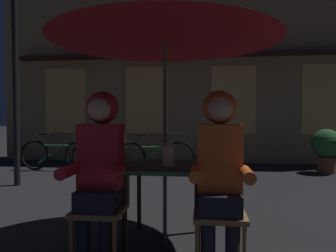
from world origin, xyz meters
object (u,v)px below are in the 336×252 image
object	(u,v)px
patio_umbrella	(165,22)
chair_left	(102,201)
person_left_hooded	(100,159)
cafe_table	(165,176)
lantern	(169,153)
bicycle_third	(155,157)
chair_right	(219,204)
bicycle_nearest	(57,155)
bicycle_second	(108,155)
street_lamp	(15,26)
potted_plant	(326,147)
person_right_hooded	(220,161)

from	to	relation	value
patio_umbrella	chair_left	xyz separation A→B (m)	(-0.48, -0.37, -1.57)
person_left_hooded	cafe_table	bearing A→B (deg)	41.57
lantern	bicycle_third	bearing A→B (deg)	100.74
chair_left	chair_right	xyz separation A→B (m)	(0.96, 0.00, 0.00)
bicycle_nearest	bicycle_third	xyz separation A→B (m)	(2.17, -0.07, 0.00)
lantern	bicycle_second	size ratio (longest dim) A/B	0.14
chair_right	person_left_hooded	xyz separation A→B (m)	(-0.96, -0.06, 0.36)
lantern	chair_right	bearing A→B (deg)	-35.37
street_lamp	bicycle_nearest	distance (m)	2.77
chair_left	potted_plant	xyz separation A→B (m)	(3.39, 4.28, 0.05)
chair_left	bicycle_second	bearing A→B (deg)	106.73
street_lamp	chair_left	bearing A→B (deg)	-46.96
bicycle_nearest	bicycle_third	distance (m)	2.17
patio_umbrella	lantern	distance (m)	1.20
bicycle_second	person_left_hooded	bearing A→B (deg)	-73.50
person_right_hooded	bicycle_third	world-z (taller)	person_right_hooded
bicycle_nearest	bicycle_second	bearing A→B (deg)	0.58
cafe_table	potted_plant	bearing A→B (deg)	53.34
bicycle_nearest	bicycle_third	bearing A→B (deg)	-1.86
patio_umbrella	chair_left	distance (m)	1.68
chair_left	bicycle_second	distance (m)	4.13
chair_right	bicycle_nearest	bearing A→B (deg)	129.82
patio_umbrella	bicycle_second	bearing A→B (deg)	114.96
bicycle_second	potted_plant	size ratio (longest dim) A/B	1.82
cafe_table	patio_umbrella	bearing A→B (deg)	0.00
cafe_table	person_right_hooded	xyz separation A→B (m)	(0.48, -0.43, 0.21)
patio_umbrella	chair_left	world-z (taller)	patio_umbrella
street_lamp	bicycle_second	world-z (taller)	street_lamp
lantern	chair_right	xyz separation A→B (m)	(0.44, -0.31, -0.37)
person_left_hooded	bicycle_nearest	bearing A→B (deg)	120.19
patio_umbrella	bicycle_third	world-z (taller)	patio_umbrella
chair_left	potted_plant	distance (m)	5.46
street_lamp	person_right_hooded	bearing A→B (deg)	-37.82
bicycle_third	potted_plant	world-z (taller)	potted_plant
chair_left	person_right_hooded	distance (m)	1.03
cafe_table	chair_left	bearing A→B (deg)	-142.45
person_right_hooded	bicycle_second	size ratio (longest dim) A/B	0.84
lantern	person_right_hooded	xyz separation A→B (m)	(0.44, -0.37, -0.01)
chair_left	person_left_hooded	world-z (taller)	person_left_hooded
lantern	person_left_hooded	world-z (taller)	person_left_hooded
street_lamp	bicycle_second	xyz separation A→B (m)	(1.15, 1.45, -2.37)
lantern	person_left_hooded	xyz separation A→B (m)	(-0.52, -0.37, -0.01)
person_left_hooded	bicycle_third	world-z (taller)	person_left_hooded
potted_plant	chair_right	bearing A→B (deg)	-119.60
person_left_hooded	street_lamp	xyz separation A→B (m)	(-2.33, 2.56, 1.87)
patio_umbrella	chair_right	size ratio (longest dim) A/B	2.66
chair_right	lantern	bearing A→B (deg)	144.63
person_left_hooded	bicycle_second	bearing A→B (deg)	106.50
cafe_table	street_lamp	bearing A→B (deg)	142.86
person_right_hooded	potted_plant	world-z (taller)	person_right_hooded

